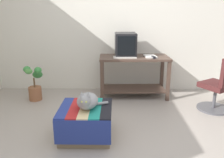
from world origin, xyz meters
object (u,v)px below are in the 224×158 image
at_px(tv_monitor, 125,45).
at_px(ottoman_with_blanket, 86,122).
at_px(keyboard, 125,57).
at_px(office_chair, 219,88).
at_px(stapler, 154,57).
at_px(desk, 134,70).
at_px(cat, 87,101).
at_px(potted_plant, 35,85).
at_px(book, 150,56).

relative_size(tv_monitor, ottoman_with_blanket, 0.68).
xyz_separation_m(keyboard, office_chair, (1.47, -0.52, -0.38)).
relative_size(keyboard, stapler, 3.64).
distance_m(desk, stapler, 0.45).
relative_size(keyboard, cat, 1.01).
height_order(keyboard, potted_plant, keyboard).
xyz_separation_m(keyboard, cat, (-0.50, -1.37, -0.27)).
relative_size(keyboard, book, 1.42).
distance_m(tv_monitor, office_chair, 1.71).
bearing_deg(tv_monitor, stapler, -25.50).
bearing_deg(keyboard, ottoman_with_blanket, -115.88).
distance_m(tv_monitor, cat, 1.70).
bearing_deg(office_chair, ottoman_with_blanket, -10.58).
bearing_deg(ottoman_with_blanket, stapler, 51.82).
height_order(tv_monitor, potted_plant, tv_monitor).
height_order(desk, tv_monitor, tv_monitor).
height_order(keyboard, book, keyboard).
distance_m(keyboard, book, 0.47).
xyz_separation_m(desk, office_chair, (1.30, -0.65, -0.12)).
relative_size(desk, potted_plant, 2.02).
distance_m(ottoman_with_blanket, stapler, 1.76).
bearing_deg(ottoman_with_blanket, cat, -49.06).
height_order(tv_monitor, keyboard, tv_monitor).
xyz_separation_m(desk, book, (0.28, -0.03, 0.26)).
bearing_deg(desk, cat, -116.39).
height_order(book, potted_plant, book).
height_order(ottoman_with_blanket, stapler, stapler).
xyz_separation_m(desk, tv_monitor, (-0.16, 0.04, 0.45)).
distance_m(book, stapler, 0.14).
bearing_deg(stapler, keyboard, 162.74).
relative_size(tv_monitor, potted_plant, 0.72).
relative_size(book, office_chair, 0.32).
height_order(tv_monitor, ottoman_with_blanket, tv_monitor).
height_order(book, cat, book).
relative_size(potted_plant, office_chair, 0.70).
distance_m(desk, tv_monitor, 0.48).
bearing_deg(stapler, potted_plant, 167.76).
relative_size(cat, office_chair, 0.44).
bearing_deg(potted_plant, office_chair, -7.96).
height_order(keyboard, office_chair, office_chair).
relative_size(book, potted_plant, 0.45).
bearing_deg(cat, desk, 70.64).
bearing_deg(potted_plant, stapler, 1.53).
distance_m(office_chair, stapler, 1.16).
distance_m(tv_monitor, ottoman_with_blanket, 1.78).
bearing_deg(tv_monitor, keyboard, -96.90).
relative_size(book, cat, 0.72).
bearing_deg(ottoman_with_blanket, desk, 64.38).
bearing_deg(stapler, ottoman_with_blanket, -141.94).
bearing_deg(stapler, book, 91.95).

